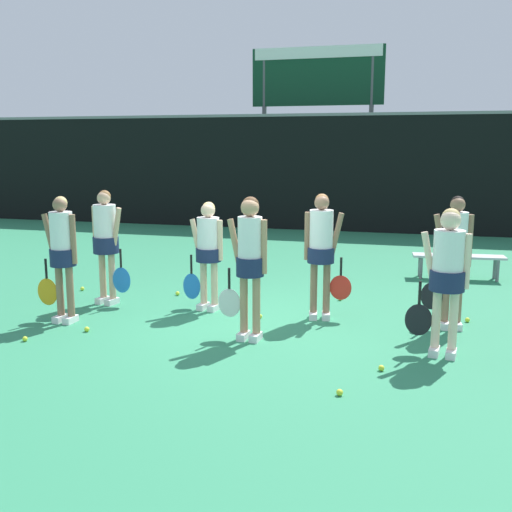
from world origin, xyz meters
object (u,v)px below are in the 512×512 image
at_px(tennis_ball_5, 340,298).
at_px(tennis_ball_9, 260,316).
at_px(player_1, 249,256).
at_px(player_2, 447,269).
at_px(player_5, 321,246).
at_px(tennis_ball_7, 178,293).
at_px(player_6, 454,252).
at_px(tennis_ball_1, 381,368).
at_px(tennis_ball_8, 25,339).
at_px(bench_courtside, 458,259).
at_px(player_0, 62,250).
at_px(tennis_ball_3, 467,320).
at_px(player_3, 106,237).
at_px(player_4, 208,247).
at_px(tennis_ball_4, 340,392).
at_px(scoreboard, 317,87).
at_px(tennis_ball_2, 82,289).
at_px(tennis_ball_6, 87,329).

distance_m(tennis_ball_5, tennis_ball_9, 1.62).
distance_m(player_1, player_2, 2.34).
bearing_deg(player_5, tennis_ball_7, 155.61).
xyz_separation_m(player_2, player_6, (0.14, 1.14, 0.00)).
bearing_deg(player_2, tennis_ball_1, -125.89).
distance_m(player_6, tennis_ball_5, 2.16).
xyz_separation_m(tennis_ball_7, tennis_ball_8, (-0.95, -2.66, -0.00)).
relative_size(player_5, player_6, 1.00).
relative_size(player_2, tennis_ball_5, 25.11).
xyz_separation_m(bench_courtside, player_0, (-5.43, -4.28, 0.64)).
height_order(player_1, tennis_ball_3, player_1).
bearing_deg(tennis_ball_3, tennis_ball_7, 175.69).
xyz_separation_m(player_3, player_4, (1.62, 0.08, -0.09)).
height_order(player_5, tennis_ball_4, player_5).
bearing_deg(player_6, player_2, -101.85).
bearing_deg(player_4, tennis_ball_5, 37.23).
bearing_deg(bench_courtside, player_6, -99.82).
distance_m(scoreboard, tennis_ball_8, 13.48).
distance_m(player_5, tennis_ball_3, 2.28).
relative_size(player_4, tennis_ball_7, 23.48).
distance_m(player_0, tennis_ball_9, 2.88).
distance_m(bench_courtside, tennis_ball_2, 6.72).
relative_size(player_2, tennis_ball_8, 26.68).
bearing_deg(scoreboard, bench_courtside, -62.47).
height_order(player_6, tennis_ball_7, player_6).
height_order(player_3, tennis_ball_5, player_3).
bearing_deg(player_6, player_3, 175.55).
relative_size(tennis_ball_5, tennis_ball_8, 1.06).
height_order(player_0, tennis_ball_6, player_0).
bearing_deg(tennis_ball_1, tennis_ball_7, 143.86).
xyz_separation_m(player_3, tennis_ball_8, (-0.11, -1.93, -1.00)).
relative_size(tennis_ball_6, tennis_ball_8, 1.06).
height_order(tennis_ball_2, tennis_ball_7, tennis_ball_7).
relative_size(player_2, player_3, 0.99).
bearing_deg(bench_courtside, tennis_ball_8, -141.39).
relative_size(player_5, tennis_ball_4, 26.19).
bearing_deg(tennis_ball_8, tennis_ball_2, 105.98).
bearing_deg(scoreboard, tennis_ball_8, -96.73).
height_order(bench_courtside, tennis_ball_6, bench_courtside).
distance_m(scoreboard, tennis_ball_1, 13.55).
bearing_deg(player_4, tennis_ball_1, -26.90).
height_order(player_0, player_6, player_6).
xyz_separation_m(player_3, tennis_ball_9, (2.48, -0.20, -1.00)).
bearing_deg(bench_courtside, tennis_ball_4, -108.71).
bearing_deg(tennis_ball_8, tennis_ball_7, 70.27).
distance_m(tennis_ball_1, tennis_ball_4, 0.85).
bearing_deg(player_2, tennis_ball_7, 163.81).
bearing_deg(player_6, tennis_ball_6, -167.89).
bearing_deg(tennis_ball_5, tennis_ball_6, -140.62).
distance_m(scoreboard, tennis_ball_7, 10.91).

